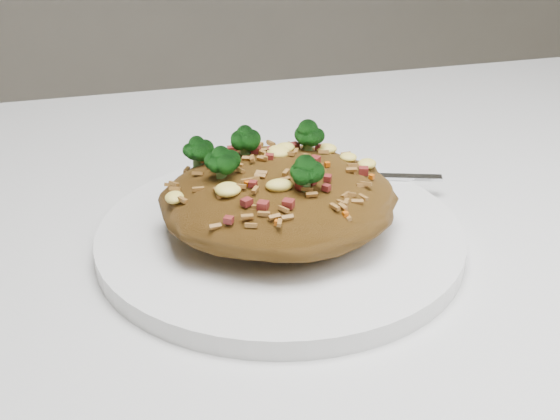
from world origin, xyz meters
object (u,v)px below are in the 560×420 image
(dining_table, at_px, (188,406))
(fork, at_px, (349,176))
(fried_rice, at_px, (279,189))
(plate, at_px, (280,238))

(dining_table, height_order, fork, fork)
(fork, bearing_deg, fried_rice, -120.39)
(dining_table, height_order, plate, plate)
(dining_table, distance_m, plate, 0.13)
(dining_table, distance_m, fork, 0.21)
(fork, bearing_deg, plate, -119.93)
(dining_table, height_order, fried_rice, fried_rice)
(plate, xyz_separation_m, fork, (0.07, 0.07, 0.01))
(dining_table, relative_size, fried_rice, 7.43)
(fried_rice, relative_size, fork, 1.02)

